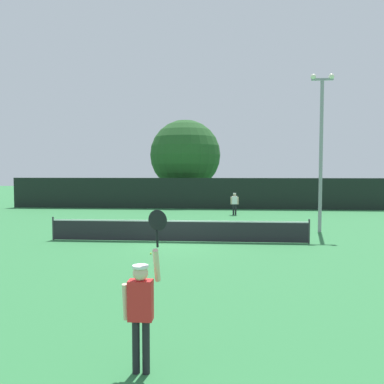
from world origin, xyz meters
TOP-DOWN VIEW (x-y plane):
  - ground_plane at (0.00, 0.00)m, footprint 120.00×120.00m
  - tennis_net at (0.00, 0.00)m, footprint 11.62×0.08m
  - perimeter_fence at (0.00, 14.97)m, footprint 31.83×0.12m
  - player_serving at (0.67, -11.20)m, footprint 0.67×0.40m
  - player_receiving at (2.92, 10.66)m, footprint 0.57×0.23m
  - tennis_ball at (-0.74, -2.70)m, footprint 0.07×0.07m
  - light_pole at (7.04, 3.24)m, footprint 1.18×0.28m
  - large_tree at (-1.42, 19.16)m, footprint 6.59×6.59m
  - parked_car_near at (6.95, 23.28)m, footprint 2.13×4.30m

SIDE VIEW (x-z plane):
  - ground_plane at x=0.00m, z-range 0.00..0.00m
  - tennis_ball at x=-0.74m, z-range 0.00..0.07m
  - tennis_net at x=0.00m, z-range -0.02..1.05m
  - parked_car_near at x=6.95m, z-range -0.07..1.62m
  - player_receiving at x=2.92m, z-range 0.17..1.74m
  - player_serving at x=0.67m, z-range -0.15..2.43m
  - perimeter_fence at x=0.00m, z-range 0.00..2.58m
  - light_pole at x=7.04m, z-range 0.56..8.66m
  - large_tree at x=-1.42m, z-range 0.67..8.61m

